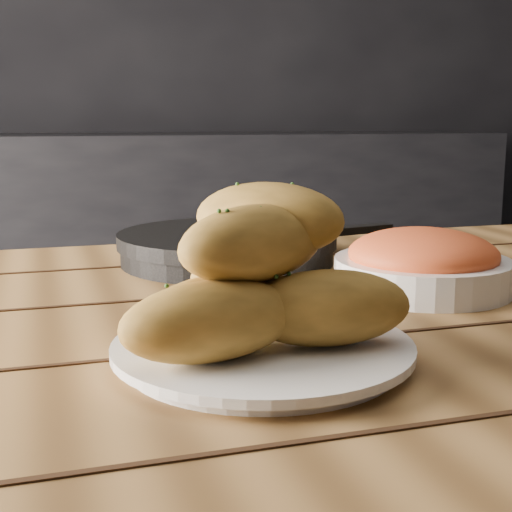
{
  "coord_description": "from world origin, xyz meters",
  "views": [
    {
      "loc": [
        -0.41,
        -1.07,
        0.96
      ],
      "look_at": [
        -0.23,
        -0.48,
        0.84
      ],
      "focal_mm": 50.0,
      "sensor_mm": 36.0,
      "label": 1
    }
  ],
  "objects_px": {
    "table": "(233,399)",
    "bread_rolls": "(252,283)",
    "bowl": "(423,264)",
    "plate": "(263,351)",
    "skillet": "(228,247)"
  },
  "relations": [
    {
      "from": "bowl",
      "to": "table",
      "type": "bearing_deg",
      "value": -168.68
    },
    {
      "from": "table",
      "to": "skillet",
      "type": "distance_m",
      "value": 0.32
    },
    {
      "from": "skillet",
      "to": "plate",
      "type": "bearing_deg",
      "value": -100.97
    },
    {
      "from": "table",
      "to": "bread_rolls",
      "type": "bearing_deg",
      "value": -98.28
    },
    {
      "from": "table",
      "to": "bowl",
      "type": "height_order",
      "value": "bowl"
    },
    {
      "from": "plate",
      "to": "skillet",
      "type": "relative_size",
      "value": 0.58
    },
    {
      "from": "plate",
      "to": "skillet",
      "type": "height_order",
      "value": "skillet"
    },
    {
      "from": "table",
      "to": "bowl",
      "type": "relative_size",
      "value": 6.88
    },
    {
      "from": "plate",
      "to": "bread_rolls",
      "type": "bearing_deg",
      "value": -175.89
    },
    {
      "from": "bread_rolls",
      "to": "bowl",
      "type": "xyz_separation_m",
      "value": [
        0.28,
        0.19,
        -0.04
      ]
    },
    {
      "from": "table",
      "to": "bread_rolls",
      "type": "xyz_separation_m",
      "value": [
        -0.02,
        -0.14,
        0.16
      ]
    },
    {
      "from": "table",
      "to": "skillet",
      "type": "bearing_deg",
      "value": 75.9
    },
    {
      "from": "bread_rolls",
      "to": "skillet",
      "type": "distance_m",
      "value": 0.44
    },
    {
      "from": "bread_rolls",
      "to": "bowl",
      "type": "relative_size",
      "value": 1.21
    },
    {
      "from": "plate",
      "to": "skillet",
      "type": "xyz_separation_m",
      "value": [
        0.08,
        0.43,
        0.01
      ]
    }
  ]
}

